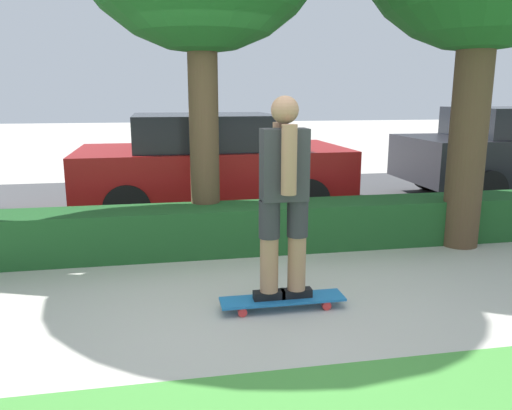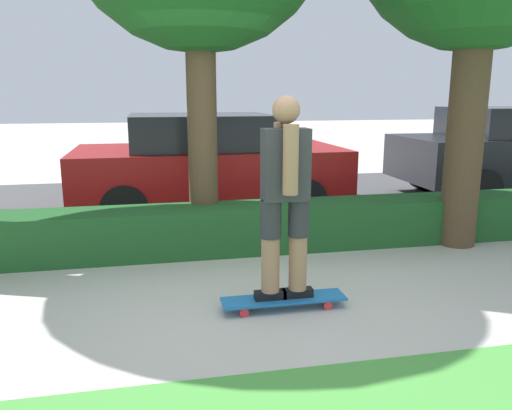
% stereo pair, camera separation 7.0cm
% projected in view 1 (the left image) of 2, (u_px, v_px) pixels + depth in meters
% --- Properties ---
extents(ground_plane, '(60.00, 60.00, 0.00)m').
position_uv_depth(ground_plane, '(261.00, 307.00, 4.19)').
color(ground_plane, '#BCB7AD').
extents(street_asphalt, '(17.90, 5.00, 0.01)m').
position_uv_depth(street_asphalt, '(212.00, 203.00, 8.22)').
color(street_asphalt, '#474749').
rests_on(street_asphalt, ground_plane).
extents(hedge_row, '(17.90, 0.60, 0.52)m').
position_uv_depth(hedge_row, '(234.00, 228.00, 5.67)').
color(hedge_row, '#1E5123').
rests_on(hedge_row, ground_plane).
extents(skateboard, '(1.04, 0.24, 0.09)m').
position_uv_depth(skateboard, '(283.00, 300.00, 4.14)').
color(skateboard, '#1E6BAD').
rests_on(skateboard, ground_plane).
extents(skater_person, '(0.49, 0.42, 1.64)m').
position_uv_depth(skater_person, '(284.00, 194.00, 3.95)').
color(skater_person, black).
rests_on(skater_person, skateboard).
extents(parked_car_middle, '(3.97, 2.07, 1.47)m').
position_uv_depth(parked_car_middle, '(211.00, 161.00, 7.53)').
color(parked_car_middle, maroon).
rests_on(parked_car_middle, ground_plane).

